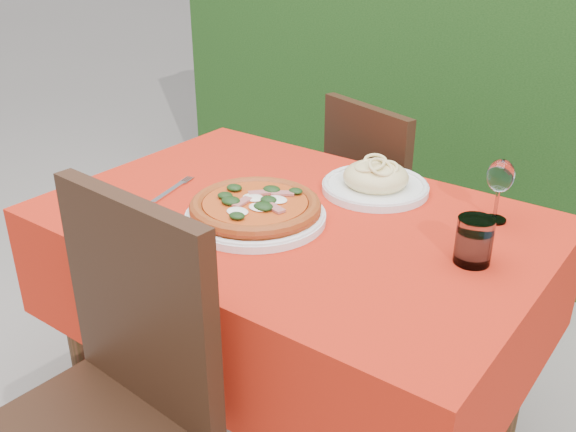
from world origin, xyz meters
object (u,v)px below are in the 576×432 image
Objects in this scene: chair_near at (106,398)px; water_glass at (474,243)px; pasta_plate at (376,181)px; wine_glass at (500,178)px; chair_far at (383,204)px; fork at (169,192)px; pizza_plate at (255,209)px.

water_glass is (0.50, 0.64, 0.24)m from chair_near.
pasta_plate is 0.35m from wine_glass.
chair_near reaches higher than chair_far.
chair_near is 1.28m from chair_far.
chair_near reaches higher than fork.
pizza_plate is at bearing -113.53° from pasta_plate.
water_glass is 0.25m from wine_glass.
pasta_plate is 0.43m from water_glass.
pasta_plate is 2.76× the size of water_glass.
water_glass is 0.83m from fork.
chair_near is 1.04m from wine_glass.
wine_glass reaches higher than chair_far.
chair_near is 0.57m from pizza_plate.
chair_far is 0.54m from pasta_plate.
chair_far is at bearing 57.76° from fork.
water_glass is at bearing 55.83° from chair_near.
chair_far is 2.06× the size of pizza_plate.
fork is (-0.82, -0.13, -0.04)m from water_glass.
wine_glass reaches higher than pizza_plate.
wine_glass is at bearing 98.58° from water_glass.
pizza_plate is 0.53m from water_glass.
chair_far reaches higher than pizza_plate.
chair_far reaches higher than water_glass.
pasta_plate is at bearing -177.36° from wine_glass.
water_glass is 0.65× the size of wine_glass.
water_glass is at bearing 13.36° from pizza_plate.
chair_near is at bearing -98.36° from pasta_plate.
chair_near is 2.26× the size of pizza_plate.
chair_far is at bearing 93.05° from pizza_plate.
wine_glass is at bearing 11.61° from fork.
pasta_plate reaches higher than fork.
fork is at bearing -142.01° from pasta_plate.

